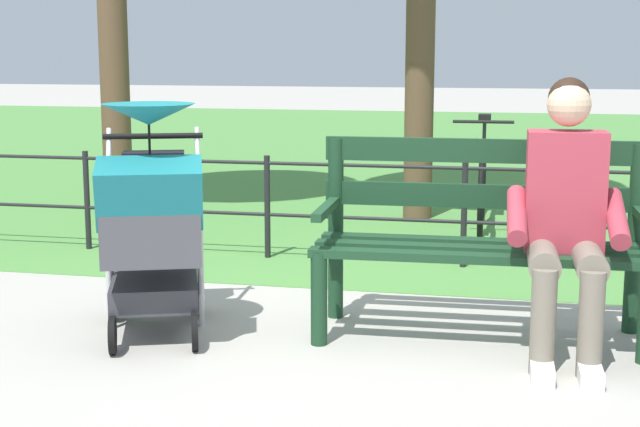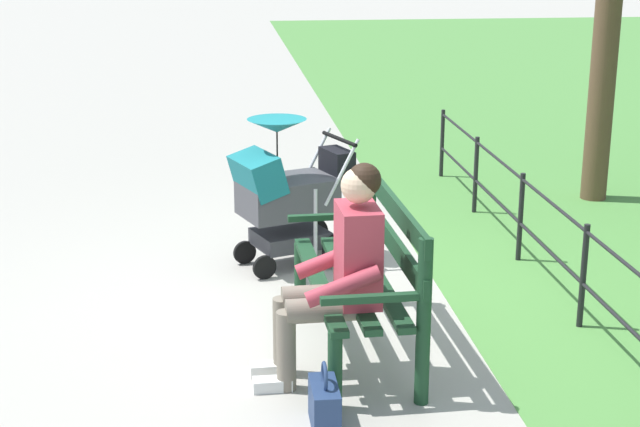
# 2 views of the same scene
# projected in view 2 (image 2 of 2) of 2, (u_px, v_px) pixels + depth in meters

# --- Properties ---
(ground_plane) EXTENTS (60.00, 60.00, 0.00)m
(ground_plane) POSITION_uv_depth(u_px,v_px,m) (331.00, 299.00, 6.83)
(ground_plane) COLOR #ADA89E
(park_bench) EXTENTS (1.62, 0.65, 0.96)m
(park_bench) POSITION_uv_depth(u_px,v_px,m) (367.00, 268.00, 5.91)
(park_bench) COLOR #193D23
(park_bench) RESTS_ON ground
(person_on_bench) EXTENTS (0.54, 0.74, 1.28)m
(person_on_bench) POSITION_uv_depth(u_px,v_px,m) (339.00, 268.00, 5.47)
(person_on_bench) COLOR slate
(person_on_bench) RESTS_ON ground
(stroller) EXTENTS (0.77, 0.99, 1.15)m
(stroller) POSITION_uv_depth(u_px,v_px,m) (287.00, 191.00, 7.34)
(stroller) COLOR black
(stroller) RESTS_ON ground
(handbag) EXTENTS (0.32, 0.14, 0.37)m
(handbag) POSITION_uv_depth(u_px,v_px,m) (324.00, 405.00, 5.07)
(handbag) COLOR navy
(handbag) RESTS_ON ground
(park_fence) EXTENTS (6.62, 0.04, 0.70)m
(park_fence) POSITION_uv_depth(u_px,v_px,m) (550.00, 235.00, 6.88)
(park_fence) COLOR black
(park_fence) RESTS_ON ground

